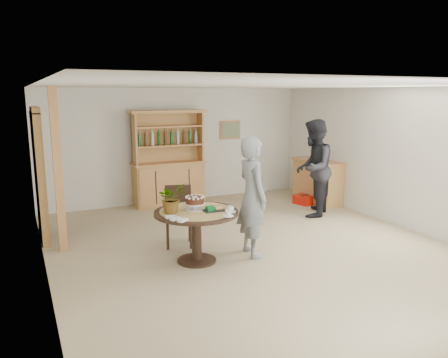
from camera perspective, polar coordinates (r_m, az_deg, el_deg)
ground at (r=6.94m, az=3.92°, el=-9.02°), size 7.00×7.00×0.00m
room_shell at (r=6.56m, az=4.11°, el=5.43°), size 6.04×7.04×2.52m
doorway at (r=7.77m, az=-23.04°, el=0.74°), size 0.13×1.10×2.18m
pine_post at (r=6.98m, az=-20.87°, el=1.00°), size 0.12×0.12×2.50m
hutch at (r=9.53m, az=-7.25°, el=0.77°), size 1.62×0.54×2.04m
sideboard at (r=9.90m, az=12.10°, el=-0.27°), size 0.54×1.26×0.94m
dining_table at (r=6.24m, az=-3.62°, el=-5.51°), size 1.20×1.20×0.76m
dining_chair at (r=7.01m, az=-5.97°, el=-4.26°), size 0.53×0.53×0.95m
birthday_cake at (r=6.21m, az=-3.83°, el=-2.93°), size 0.30×0.30×0.20m
flower_vase at (r=6.08m, az=-6.91°, el=-2.46°), size 0.47×0.44×0.42m
gift_tray at (r=6.16m, az=-1.36°, el=-3.96°), size 0.30×0.20×0.08m
coffee_cup_a at (r=6.10m, az=0.84°, el=-3.98°), size 0.15×0.15×0.09m
coffee_cup_b at (r=5.90m, az=0.53°, el=-4.55°), size 0.15×0.15×0.08m
napkins at (r=5.77m, az=-6.26°, el=-5.17°), size 0.24×0.33×0.03m
teen_boy at (r=6.43m, az=3.72°, el=-2.32°), size 0.48×0.68×1.79m
adult_person at (r=8.69m, az=11.58°, el=1.39°), size 1.17×1.15×1.90m
red_suitcase at (r=9.83m, az=10.93°, el=-2.52°), size 0.69×0.55×0.21m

